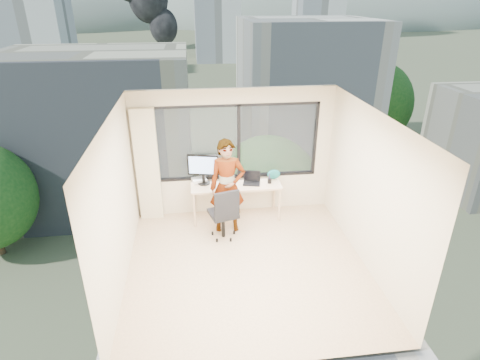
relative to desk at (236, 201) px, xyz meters
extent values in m
cube|color=#D1B188|center=(0.00, -1.66, -0.38)|extent=(4.00, 4.00, 0.01)
cube|color=white|center=(0.00, -1.66, 2.23)|extent=(4.00, 4.00, 0.01)
cube|color=beige|center=(0.00, -3.66, 0.93)|extent=(4.00, 0.01, 2.60)
cube|color=beige|center=(-2.00, -1.66, 0.93)|extent=(0.01, 4.00, 2.60)
cube|color=beige|center=(2.00, -1.66, 0.93)|extent=(0.01, 4.00, 2.60)
cube|color=beige|center=(-1.72, 0.22, 0.77)|extent=(0.45, 0.14, 2.30)
cube|color=#CBAC88|center=(0.00, 0.00, 0.00)|extent=(1.80, 0.60, 0.75)
imported|color=#2D2D33|center=(-0.21, -0.43, 0.54)|extent=(0.68, 0.45, 1.84)
cube|color=white|center=(-0.72, 0.22, 0.41)|extent=(0.33, 0.30, 0.07)
cube|color=black|center=(-0.10, -0.08, 0.38)|extent=(0.12, 0.06, 0.01)
cylinder|color=black|center=(0.68, -0.03, 0.43)|extent=(0.09, 0.09, 0.10)
ellipsoid|color=#0C4D4C|center=(0.80, 0.16, 0.48)|extent=(0.29, 0.20, 0.20)
cube|color=#515B3D|center=(0.00, 118.34, -14.38)|extent=(400.00, 400.00, 0.04)
cube|color=beige|center=(-9.00, 28.34, -7.38)|extent=(16.00, 12.00, 14.00)
cube|color=white|center=(12.00, 36.34, -6.38)|extent=(14.00, 13.00, 16.00)
cube|color=silver|center=(-35.00, 93.34, -0.38)|extent=(14.00, 14.00, 28.00)
cube|color=silver|center=(8.00, 118.34, 0.62)|extent=(13.00, 13.00, 30.00)
cube|color=silver|center=(45.00, 138.34, -1.38)|extent=(15.00, 15.00, 26.00)
cube|color=silver|center=(-60.00, 148.34, -3.38)|extent=(16.00, 14.00, 22.00)
ellipsoid|color=slate|center=(-120.00, 318.34, -14.38)|extent=(288.00, 216.00, 90.00)
ellipsoid|color=slate|center=(100.00, 318.34, -14.38)|extent=(300.00, 220.00, 96.00)
camera|label=1|loc=(-0.80, -7.04, 3.80)|focal=29.45mm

